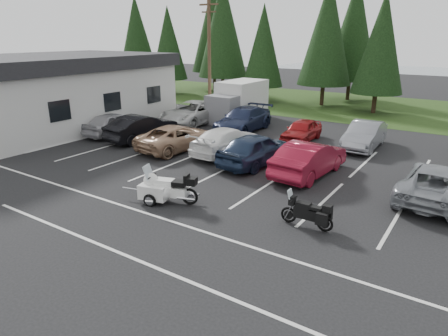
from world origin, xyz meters
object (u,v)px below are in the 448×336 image
Objects in this scene: building at (52,91)px; adventure_motorcycle at (307,210)px; touring_motorcycle at (168,185)px; car_far_0 at (193,113)px; car_near_6 at (438,183)px; cargo_trailer at (155,193)px; car_far_2 at (302,130)px; car_far_1 at (243,120)px; car_near_1 at (142,128)px; car_near_2 at (177,137)px; car_near_4 at (256,149)px; car_near_5 at (309,159)px; car_far_3 at (364,135)px; utility_pole at (209,56)px; car_near_0 at (114,123)px; car_near_3 at (228,141)px; box_truck at (235,102)px.

building reaches higher than adventure_motorcycle.
car_far_0 is at bearing 106.15° from touring_motorcycle.
car_near_6 is 10.55m from touring_motorcycle.
car_near_6 is 11.09m from cargo_trailer.
car_far_1 is at bearing 174.50° from car_far_2.
car_near_6 is (16.48, -0.51, -0.07)m from car_near_1.
car_near_2 is 6.05m from car_far_1.
building is at bearing -163.14° from car_far_2.
car_near_5 is (2.85, -0.05, -0.00)m from car_near_4.
car_far_3 is 2.81× the size of cargo_trailer.
utility_pole is 4.37× the size of adventure_motorcycle.
car_near_0 is (-2.17, -7.73, -3.95)m from utility_pole.
car_far_3 is 2.22× the size of adventure_motorcycle.
car_near_2 is 0.93× the size of car_far_1.
car_near_5 is 5.34m from car_near_6.
car_far_3 is (5.94, 5.32, 0.03)m from car_near_3.
cargo_trailer is (7.71, -14.53, -4.32)m from utility_pole.
building is at bearing -164.62° from car_far_3.
car_near_4 reaches higher than adventure_motorcycle.
car_near_1 is (8.35, 0.27, -1.66)m from building.
utility_pole reaches higher than car_far_3.
car_far_1 is (6.47, 5.56, 0.04)m from car_near_0.
utility_pole is 1.53× the size of car_far_0.
car_near_0 is 12.22m from touring_motorcycle.
building is at bearing 6.30° from car_near_3.
car_near_6 is at bearing -55.25° from car_far_3.
car_near_6 is 1.34× the size of car_far_2.
car_near_6 is (13.32, -0.07, 0.02)m from car_near_2.
utility_pole is 3.85m from box_truck.
car_near_0 is at bearing -105.68° from utility_pole.
car_near_6 is 3.20× the size of cargo_trailer.
car_near_1 is 2.33× the size of adventure_motorcycle.
car_near_6 is 7.69m from car_far_3.
car_near_3 is 5.17m from car_near_5.
car_near_4 reaches higher than car_near_3.
car_near_6 is at bearing -20.70° from car_far_0.
car_far_2 is at bearing -84.60° from car_near_4.
utility_pole is 1.90× the size of car_near_4.
car_far_2 is at bearing 69.61° from touring_motorcycle.
car_near_0 reaches higher than car_near_3.
car_near_6 is at bearing -30.50° from box_truck.
car_near_2 is (5.68, -0.43, -0.05)m from car_near_0.
car_near_1 is 16.49m from car_near_6.
car_near_3 is at bearing 86.41° from touring_motorcycle.
building is 17.41m from touring_motorcycle.
car_near_2 is 1.04× the size of car_near_5.
box_truck is at bearing -96.44° from car_near_1.
car_near_1 is 10.02m from cargo_trailer.
building is 8.52m from car_near_1.
car_near_2 is at bearing 2.43° from car_near_6.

